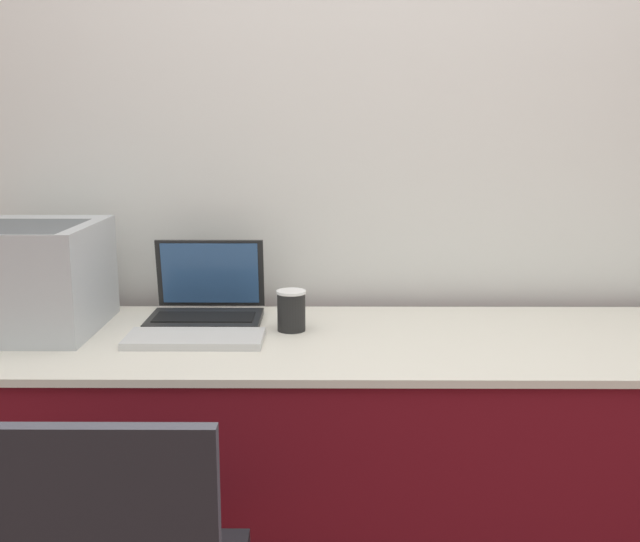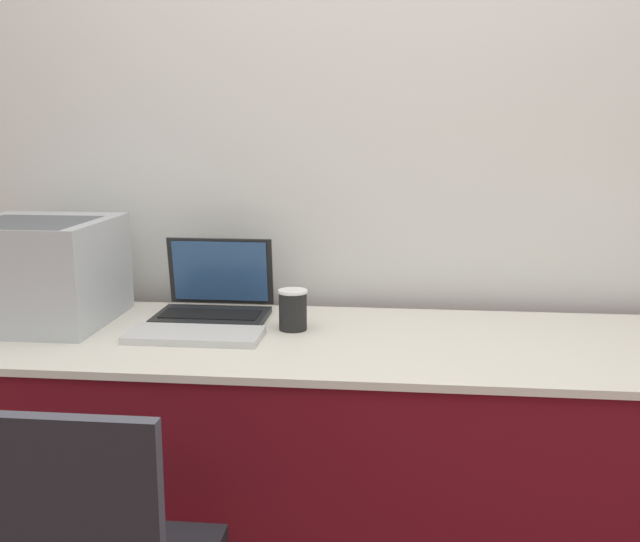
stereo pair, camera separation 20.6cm
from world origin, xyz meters
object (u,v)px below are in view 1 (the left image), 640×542
object	(u,v)px
printer	(25,273)
laptop_left	(207,302)
external_keyboard	(195,339)
coffee_cup	(291,310)

from	to	relation	value
printer	laptop_left	world-z (taller)	printer
laptop_left	external_keyboard	xyz separation A→B (m)	(0.00, -0.25, -0.04)
printer	coffee_cup	bearing A→B (deg)	-0.34
coffee_cup	laptop_left	bearing A→B (deg)	153.32
printer	coffee_cup	size ratio (longest dim) A/B	3.63
external_keyboard	coffee_cup	xyz separation A→B (m)	(0.26, 0.12, 0.05)
printer	coffee_cup	xyz separation A→B (m)	(0.75, -0.00, -0.11)
coffee_cup	external_keyboard	bearing A→B (deg)	-154.89
laptop_left	coffee_cup	bearing A→B (deg)	-26.68
external_keyboard	coffee_cup	world-z (taller)	coffee_cup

